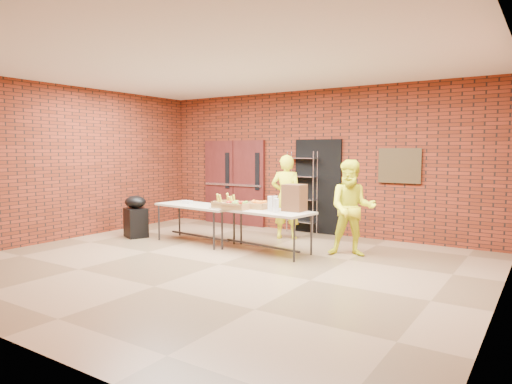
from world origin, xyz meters
TOP-DOWN VIEW (x-y plane):
  - room at (0.00, 0.00)m, footprint 8.08×7.08m
  - double_doors at (-2.20, 3.44)m, footprint 1.78×0.12m
  - dark_doorway at (0.10, 3.46)m, footprint 1.10×0.06m
  - bronze_plaque at (1.90, 3.45)m, footprint 0.85×0.04m
  - wire_rack at (-0.22, 3.32)m, footprint 0.70×0.33m
  - table_left at (-1.47, 1.23)m, footprint 1.92×0.97m
  - table_right at (0.10, 1.13)m, footprint 1.99×1.03m
  - basket_bananas at (-0.61, 1.04)m, footprint 0.48×0.37m
  - basket_oranges at (-0.07, 1.23)m, footprint 0.46×0.36m
  - basket_apples at (-0.33, 0.96)m, footprint 0.47×0.37m
  - muffin_tray at (-0.75, 1.20)m, footprint 0.36×0.36m
  - napkin_box at (-1.78, 1.23)m, footprint 0.20×0.13m
  - coffee_dispenser at (0.69, 1.28)m, footprint 0.36×0.32m
  - cup_stack_front at (0.34, 1.04)m, footprint 0.09×0.09m
  - cup_stack_mid at (0.54, 0.91)m, footprint 0.08×0.08m
  - cup_stack_back at (0.36, 1.18)m, footprint 0.09×0.09m
  - covered_grill at (-2.96, 0.90)m, footprint 0.61×0.57m
  - volunteer_woman at (-0.17, 2.51)m, footprint 0.74×0.60m
  - volunteer_man at (1.57, 1.78)m, footprint 1.00×0.89m

SIDE VIEW (x-z plane):
  - covered_grill at x=-2.96m, z-range 0.00..0.89m
  - table_left at x=-1.47m, z-range 0.32..1.08m
  - table_right at x=0.10m, z-range 0.33..1.11m
  - napkin_box at x=-1.78m, z-range 0.76..0.83m
  - muffin_tray at x=-0.75m, z-range 0.76..0.85m
  - volunteer_man at x=1.57m, z-range 0.00..1.69m
  - basket_oranges at x=-0.07m, z-range 0.78..0.92m
  - basket_apples at x=-0.33m, z-range 0.78..0.92m
  - basket_bananas at x=-0.61m, z-range 0.78..0.92m
  - volunteer_woman at x=-0.17m, z-range 0.00..1.77m
  - cup_stack_mid at x=0.54m, z-range 0.79..1.03m
  - cup_stack_back at x=0.36m, z-range 0.79..1.04m
  - wire_rack at x=-0.22m, z-range 0.00..1.84m
  - cup_stack_front at x=0.34m, z-range 0.79..1.05m
  - coffee_dispenser at x=0.69m, z-range 0.79..1.26m
  - dark_doorway at x=0.10m, z-range 0.00..2.10m
  - double_doors at x=-2.20m, z-range 0.00..2.10m
  - bronze_plaque at x=1.90m, z-range 1.20..1.90m
  - room at x=0.00m, z-range -0.04..3.24m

